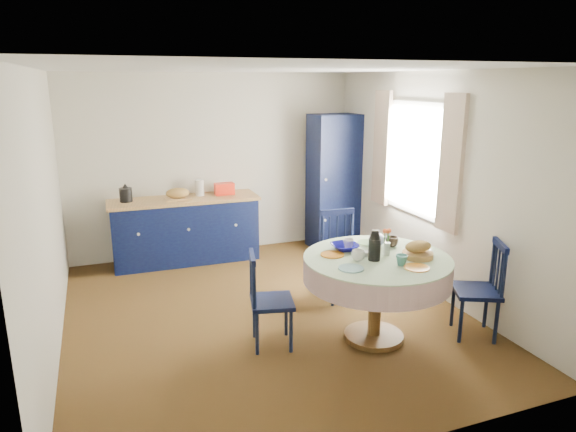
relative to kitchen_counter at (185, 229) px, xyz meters
The scene contains 17 objects.
floor 2.07m from the kitchen_counter, 75.92° to the right, with size 4.50×4.50×0.00m, color black.
ceiling 2.88m from the kitchen_counter, 75.92° to the right, with size 4.50×4.50×0.00m, color white.
wall_back 0.98m from the kitchen_counter, 30.49° to the left, with size 4.00×0.02×2.50m, color beige.
wall_left 2.60m from the kitchen_counter, 127.57° to the right, with size 0.02×4.50×2.50m, color beige.
wall_right 3.27m from the kitchen_counter, 38.19° to the right, with size 0.02×4.50×2.50m, color beige.
window 3.14m from the kitchen_counter, 34.18° to the right, with size 0.10×1.74×1.45m.
kitchen_counter is the anchor object (origin of this frame).
pantry_cabinet 2.22m from the kitchen_counter, ahead, with size 0.70×0.52×1.94m.
dining_table 3.13m from the kitchen_counter, 65.39° to the right, with size 1.36×1.36×1.10m.
chair_left 2.61m from the kitchen_counter, 83.23° to the right, with size 0.46×0.48×0.90m.
chair_far 2.33m from the kitchen_counter, 51.88° to the right, with size 0.47×0.45×0.99m.
chair_right 3.86m from the kitchen_counter, 54.01° to the right, with size 0.55×0.55×0.95m.
mug_a 3.08m from the kitchen_counter, 69.18° to the right, with size 0.12×0.12×0.09m, color silver.
mug_b 3.42m from the kitchen_counter, 66.12° to the right, with size 0.10×0.10×0.10m, color #357870.
mug_c 3.08m from the kitchen_counter, 58.83° to the right, with size 0.12×0.12×0.10m, color black.
mug_d 2.82m from the kitchen_counter, 65.63° to the right, with size 0.11×0.11×0.10m, color silver.
cobalt_bowl 2.81m from the kitchen_counter, 66.66° to the right, with size 0.26×0.26×0.06m, color #0C0B69.
Camera 1 is at (-1.54, -4.75, 2.39)m, focal length 32.00 mm.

